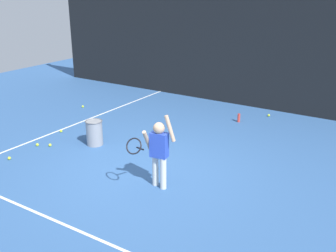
{
  "coord_description": "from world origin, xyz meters",
  "views": [
    {
      "loc": [
        4.23,
        -5.64,
        3.44
      ],
      "look_at": [
        0.32,
        0.43,
        0.85
      ],
      "focal_mm": 43.19,
      "sensor_mm": 36.0,
      "label": 1
    }
  ],
  "objects": [
    {
      "name": "fence_post_0",
      "position": [
        -6.84,
        5.25,
        1.74
      ],
      "size": [
        0.09,
        0.09,
        3.49
      ],
      "primitive_type": "cylinder",
      "color": "slate",
      "rests_on": "ground"
    },
    {
      "name": "tennis_ball_7",
      "position": [
        0.9,
        4.54,
        0.03
      ],
      "size": [
        0.07,
        0.07,
        0.07
      ],
      "primitive_type": "sphere",
      "color": "#CCE033",
      "rests_on": "ground"
    },
    {
      "name": "fence_post_1",
      "position": [
        -2.28,
        5.25,
        1.74
      ],
      "size": [
        0.09,
        0.09,
        3.49
      ],
      "primitive_type": "cylinder",
      "color": "slate",
      "rests_on": "ground"
    },
    {
      "name": "tennis_ball_2",
      "position": [
        -2.9,
        0.64,
        0.03
      ],
      "size": [
        0.07,
        0.07,
        0.07
      ],
      "primitive_type": "sphere",
      "color": "#CCE033",
      "rests_on": "ground"
    },
    {
      "name": "back_fence_windscreen",
      "position": [
        0.0,
        5.19,
        1.67
      ],
      "size": [
        13.98,
        0.08,
        3.34
      ],
      "primitive_type": "cube",
      "color": "black",
      "rests_on": "ground"
    },
    {
      "name": "tennis_ball_6",
      "position": [
        -2.6,
        -1.05,
        0.03
      ],
      "size": [
        0.07,
        0.07,
        0.07
      ],
      "primitive_type": "sphere",
      "color": "#CCE033",
      "rests_on": "ground"
    },
    {
      "name": "tennis_ball_3",
      "position": [
        -2.44,
        -0.11,
        0.03
      ],
      "size": [
        0.07,
        0.07,
        0.07
      ],
      "primitive_type": "sphere",
      "color": "#CCE033",
      "rests_on": "ground"
    },
    {
      "name": "tennis_player",
      "position": [
        0.62,
        -0.36,
        0.73
      ],
      "size": [
        0.66,
        0.64,
        1.35
      ],
      "rotation": [
        0.0,
        0.0,
        0.15
      ],
      "color": "silver",
      "rests_on": "ground"
    },
    {
      "name": "tennis_ball_4",
      "position": [
        -3.9,
        2.42,
        0.03
      ],
      "size": [
        0.07,
        0.07,
        0.07
      ],
      "primitive_type": "sphere",
      "color": "#CCE033",
      "rests_on": "ground"
    },
    {
      "name": "water_bottle",
      "position": [
        0.4,
        3.68,
        0.11
      ],
      "size": [
        0.07,
        0.07,
        0.22
      ],
      "primitive_type": "cylinder",
      "color": "#D83F33",
      "rests_on": "ground"
    },
    {
      "name": "tennis_ball_5",
      "position": [
        -2.69,
        -0.26,
        0.03
      ],
      "size": [
        0.07,
        0.07,
        0.07
      ],
      "primitive_type": "sphere",
      "color": "#CCE033",
      "rests_on": "ground"
    },
    {
      "name": "court_line_sideline",
      "position": [
        -3.04,
        1.0,
        0.0
      ],
      "size": [
        0.05,
        9.0,
        0.0
      ],
      "primitive_type": "cube",
      "color": "white",
      "rests_on": "ground"
    },
    {
      "name": "ground_plane",
      "position": [
        0.0,
        0.0,
        0.0
      ],
      "size": [
        20.0,
        20.0,
        0.0
      ],
      "primitive_type": "plane",
      "color": "#335B93"
    },
    {
      "name": "court_line_baseline",
      "position": [
        0.0,
        -2.11,
        0.0
      ],
      "size": [
        9.0,
        0.05,
        0.0
      ],
      "primitive_type": "cube",
      "color": "white",
      "rests_on": "ground"
    },
    {
      "name": "ball_hopper",
      "position": [
        -1.68,
        0.51,
        0.29
      ],
      "size": [
        0.38,
        0.38,
        0.56
      ],
      "color": "gray",
      "rests_on": "ground"
    }
  ]
}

